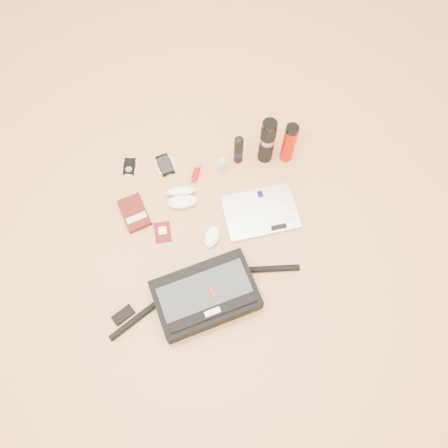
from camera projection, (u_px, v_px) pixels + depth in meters
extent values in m
plane|color=#B57B4B|center=(217.00, 246.00, 2.10)|extent=(4.00, 4.00, 0.00)
cube|color=black|center=(206.00, 295.00, 1.95)|extent=(0.51, 0.41, 0.11)
cube|color=#2D2F34|center=(206.00, 294.00, 1.89)|extent=(0.44, 0.32, 0.01)
cube|color=black|center=(213.00, 312.00, 1.86)|extent=(0.39, 0.18, 0.01)
cube|color=beige|center=(213.00, 312.00, 1.86)|extent=(0.07, 0.05, 0.02)
cube|color=#A80C07|center=(212.00, 292.00, 1.89)|extent=(0.03, 0.06, 0.02)
cylinder|color=black|center=(136.00, 319.00, 1.95)|extent=(0.24, 0.19, 0.03)
cylinder|color=black|center=(270.00, 269.00, 2.04)|extent=(0.28, 0.04, 0.03)
cube|color=black|center=(123.00, 315.00, 1.96)|extent=(0.11, 0.10, 0.02)
cube|color=silver|center=(260.00, 212.00, 2.15)|extent=(0.40, 0.31, 0.02)
cube|color=black|center=(260.00, 194.00, 2.17)|extent=(0.03, 0.04, 0.00)
cube|color=white|center=(287.00, 207.00, 2.14)|extent=(0.07, 0.03, 0.01)
cube|color=silver|center=(289.00, 216.00, 2.12)|extent=(0.06, 0.03, 0.01)
cube|color=black|center=(279.00, 227.00, 2.10)|extent=(0.08, 0.04, 0.01)
cube|color=#430C0C|center=(135.00, 213.00, 2.14)|extent=(0.18, 0.21, 0.03)
cube|color=beige|center=(146.00, 208.00, 2.15)|extent=(0.07, 0.16, 0.03)
cube|color=beige|center=(136.00, 218.00, 2.12)|extent=(0.10, 0.07, 0.00)
cube|color=#430B0F|center=(163.00, 232.00, 2.12)|extent=(0.09, 0.12, 0.00)
cube|color=gold|center=(162.00, 230.00, 2.12)|extent=(0.04, 0.04, 0.00)
ellipsoid|color=white|center=(212.00, 237.00, 2.09)|extent=(0.10, 0.13, 0.04)
ellipsoid|color=white|center=(182.00, 202.00, 2.16)|extent=(0.16, 0.09, 0.04)
ellipsoid|color=white|center=(181.00, 191.00, 2.16)|extent=(0.16, 0.10, 0.09)
ellipsoid|color=black|center=(176.00, 202.00, 2.16)|extent=(0.04, 0.03, 0.01)
ellipsoid|color=black|center=(188.00, 201.00, 2.16)|extent=(0.04, 0.03, 0.01)
cylinder|color=black|center=(182.00, 201.00, 2.16)|extent=(0.02, 0.01, 0.00)
cube|color=black|center=(129.00, 166.00, 2.26)|extent=(0.06, 0.10, 0.01)
cylinder|color=#9A9A9D|center=(129.00, 169.00, 2.24)|extent=(0.03, 0.03, 0.00)
torus|color=silver|center=(129.00, 166.00, 2.26)|extent=(0.09, 0.09, 0.01)
cube|color=black|center=(165.00, 165.00, 2.26)|extent=(0.11, 0.14, 0.01)
cube|color=black|center=(165.00, 164.00, 2.25)|extent=(0.09, 0.11, 0.00)
torus|color=silver|center=(165.00, 165.00, 2.26)|extent=(0.13, 0.13, 0.01)
cube|color=#9E0303|center=(196.00, 174.00, 2.23)|extent=(0.04, 0.06, 0.03)
cube|color=#A40811|center=(194.00, 180.00, 2.22)|extent=(0.03, 0.02, 0.02)
cylinder|color=#AEADB0|center=(198.00, 167.00, 2.25)|extent=(0.03, 0.04, 0.02)
cylinder|color=#93B6CC|center=(222.00, 166.00, 2.21)|extent=(0.04, 0.04, 0.10)
cylinder|color=silver|center=(222.00, 160.00, 2.15)|extent=(0.03, 0.03, 0.02)
cylinder|color=silver|center=(222.00, 159.00, 2.14)|extent=(0.02, 0.02, 0.01)
cylinder|color=black|center=(238.00, 150.00, 2.19)|extent=(0.05, 0.05, 0.19)
cylinder|color=black|center=(238.00, 152.00, 2.21)|extent=(0.05, 0.05, 0.04)
ellipsoid|color=black|center=(239.00, 140.00, 2.10)|extent=(0.05, 0.05, 0.02)
cylinder|color=black|center=(267.00, 143.00, 2.16)|extent=(0.10, 0.10, 0.27)
cylinder|color=#9E9EA0|center=(268.00, 139.00, 2.13)|extent=(0.10, 0.10, 0.03)
cylinder|color=black|center=(270.00, 125.00, 2.02)|extent=(0.09, 0.09, 0.03)
cylinder|color=#AE0F00|center=(289.00, 144.00, 2.18)|extent=(0.07, 0.07, 0.24)
cylinder|color=black|center=(292.00, 129.00, 2.06)|extent=(0.07, 0.07, 0.02)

